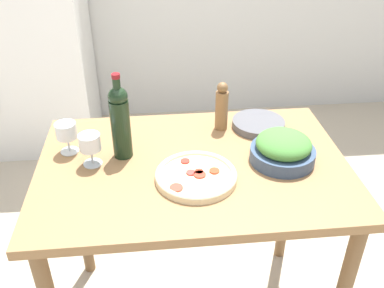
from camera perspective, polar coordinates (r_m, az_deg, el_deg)
The scene contains 9 objects.
refrigerator at distance 3.34m, azimuth -20.53°, elevation 14.08°, with size 0.73×0.68×1.79m.
prep_counter at distance 1.70m, azimuth 0.14°, elevation -6.00°, with size 1.18×0.80×0.90m.
wine_bottle at distance 1.61m, azimuth -9.56°, elevation 3.12°, with size 0.07×0.07×0.34m.
wine_glass_near at distance 1.61m, azimuth -13.44°, elevation -0.01°, with size 0.08×0.08×0.13m.
wine_glass_far at distance 1.71m, azimuth -16.41°, elevation 1.59°, with size 0.08×0.08×0.13m.
pepper_mill at distance 1.80m, azimuth 3.98°, elevation 4.95°, with size 0.05×0.05×0.21m.
salad_bowl at distance 1.64m, azimuth 12.04°, elevation -0.63°, with size 0.25×0.25×0.12m.
homemade_pizza at distance 1.53m, azimuth 0.40°, elevation -4.24°, with size 0.29×0.29×0.03m.
cast_iron_skillet at distance 1.87m, azimuth 8.90°, elevation 2.65°, with size 0.23×0.35×0.03m.
Camera 1 is at (-0.14, -1.33, 1.82)m, focal length 40.00 mm.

